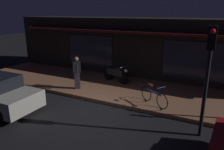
% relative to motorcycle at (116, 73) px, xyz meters
% --- Properties ---
extents(ground_plane, '(60.00, 60.00, 0.00)m').
position_rel_motorcycle_xyz_m(ground_plane, '(0.69, -3.70, -0.65)').
color(ground_plane, black).
extents(sidewalk_slab, '(18.00, 4.00, 0.15)m').
position_rel_motorcycle_xyz_m(sidewalk_slab, '(0.69, -0.70, -0.57)').
color(sidewalk_slab, brown).
rests_on(sidewalk_slab, ground_plane).
extents(storefront_building, '(18.00, 3.30, 3.60)m').
position_rel_motorcycle_xyz_m(storefront_building, '(0.69, 2.69, 1.16)').
color(storefront_building, black).
rests_on(storefront_building, ground_plane).
extents(motorcycle, '(1.68, 0.66, 0.97)m').
position_rel_motorcycle_xyz_m(motorcycle, '(0.00, 0.00, 0.00)').
color(motorcycle, black).
rests_on(motorcycle, sidewalk_slab).
extents(bicycle_parked, '(1.42, 0.93, 0.91)m').
position_rel_motorcycle_xyz_m(bicycle_parked, '(2.78, -2.05, -0.14)').
color(bicycle_parked, black).
rests_on(bicycle_parked, sidewalk_slab).
extents(person_photographer, '(0.45, 0.53, 1.67)m').
position_rel_motorcycle_xyz_m(person_photographer, '(-1.30, -1.89, 0.38)').
color(person_photographer, '#28232D').
rests_on(person_photographer, sidewalk_slab).
extents(traffic_light_pole, '(0.24, 0.33, 3.60)m').
position_rel_motorcycle_xyz_m(traffic_light_pole, '(4.80, -3.47, 1.83)').
color(traffic_light_pole, black).
rests_on(traffic_light_pole, ground_plane).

